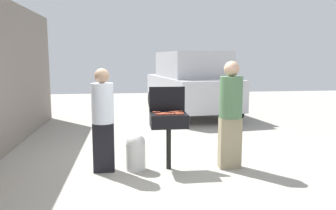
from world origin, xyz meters
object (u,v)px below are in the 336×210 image
at_px(hot_dog_5, 170,114).
at_px(hot_dog_2, 157,112).
at_px(hot_dog_3, 176,112).
at_px(propane_tank, 136,151).
at_px(hot_dog_9, 162,114).
at_px(person_right, 231,111).
at_px(bbq_grill, 169,122).
at_px(hot_dog_8, 179,113).
at_px(hot_dog_11, 159,114).
at_px(hot_dog_10, 180,114).
at_px(hot_dog_4, 173,112).
at_px(hot_dog_7, 179,111).
at_px(person_left, 103,116).
at_px(hot_dog_1, 176,114).
at_px(hot_dog_0, 164,114).
at_px(hot_dog_6, 166,113).
at_px(parked_minivan, 190,83).

bearing_deg(hot_dog_5, hot_dog_2, 129.91).
height_order(hot_dog_3, propane_tank, hot_dog_3).
xyz_separation_m(hot_dog_9, person_right, (1.15, 0.05, 0.02)).
height_order(bbq_grill, hot_dog_3, hot_dog_3).
relative_size(hot_dog_5, person_right, 0.07).
xyz_separation_m(hot_dog_8, hot_dog_11, (-0.34, -0.07, 0.00)).
relative_size(hot_dog_3, hot_dog_10, 1.00).
distance_m(hot_dog_4, propane_tank, 0.88).
bearing_deg(hot_dog_11, hot_dog_2, 97.24).
xyz_separation_m(hot_dog_3, hot_dog_11, (-0.29, -0.20, 0.00)).
height_order(hot_dog_7, person_left, person_left).
bearing_deg(hot_dog_7, person_left, -173.97).
bearing_deg(hot_dog_3, bbq_grill, -142.05).
relative_size(hot_dog_7, propane_tank, 0.21).
xyz_separation_m(hot_dog_1, hot_dog_11, (-0.27, -0.01, 0.00)).
height_order(hot_dog_0, hot_dog_3, same).
distance_m(hot_dog_2, hot_dog_6, 0.17).
distance_m(bbq_grill, parked_minivan, 5.51).
bearing_deg(hot_dog_9, hot_dog_11, 139.57).
relative_size(hot_dog_9, parked_minivan, 0.03).
relative_size(hot_dog_3, hot_dog_5, 1.00).
xyz_separation_m(hot_dog_5, hot_dog_9, (-0.13, -0.00, 0.00)).
bearing_deg(hot_dog_10, hot_dog_11, 173.20).
xyz_separation_m(bbq_grill, hot_dog_10, (0.16, -0.14, 0.16)).
height_order(hot_dog_9, hot_dog_10, same).
relative_size(hot_dog_1, hot_dog_7, 1.00).
height_order(hot_dog_1, hot_dog_5, same).
distance_m(hot_dog_2, person_left, 0.87).
bearing_deg(hot_dog_0, hot_dog_10, -19.05).
xyz_separation_m(hot_dog_7, parked_minivan, (1.21, 5.19, 0.08)).
bearing_deg(hot_dog_6, hot_dog_11, -138.95).
xyz_separation_m(bbq_grill, hot_dog_6, (-0.05, -0.00, 0.16)).
distance_m(hot_dog_8, person_right, 0.84).
relative_size(hot_dog_4, hot_dog_11, 1.00).
bearing_deg(hot_dog_8, hot_dog_11, -168.70).
bearing_deg(hot_dog_7, hot_dog_11, -146.11).
distance_m(hot_dog_5, hot_dog_10, 0.16).
height_order(hot_dog_3, hot_dog_6, same).
xyz_separation_m(hot_dog_0, hot_dog_1, (0.19, -0.03, 0.00)).
bearing_deg(hot_dog_2, hot_dog_1, -32.38).
xyz_separation_m(bbq_grill, hot_dog_5, (-0.00, -0.13, 0.16)).
relative_size(hot_dog_0, hot_dog_2, 1.00).
bearing_deg(hot_dog_8, hot_dog_4, 138.64).
height_order(hot_dog_6, hot_dog_10, same).
bearing_deg(hot_dog_10, hot_dog_8, 82.43).
bearing_deg(hot_dog_0, hot_dog_3, 35.57).
height_order(hot_dog_4, person_right, person_right).
bearing_deg(hot_dog_5, hot_dog_1, 22.02).
height_order(hot_dog_0, parked_minivan, parked_minivan).
xyz_separation_m(bbq_grill, hot_dog_9, (-0.13, -0.13, 0.16)).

